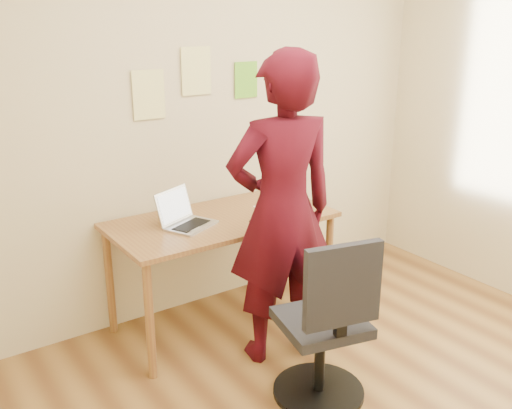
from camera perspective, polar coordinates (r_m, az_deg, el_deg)
room at (r=2.54m, az=16.67°, el=3.94°), size 3.58×3.58×2.78m
desk at (r=3.63m, az=-3.46°, el=-2.61°), size 1.40×0.70×0.74m
laptop at (r=3.47m, az=-7.18°, el=-1.31°), size 0.38×0.36×0.21m
paper_sheet at (r=3.72m, az=1.85°, el=-0.61°), size 0.26×0.32×0.00m
phone at (r=3.52m, az=0.35°, el=-1.66°), size 0.12×0.13×0.01m
wall_note_left at (r=3.60m, az=-10.68°, el=10.74°), size 0.21×0.00×0.30m
wall_note_mid at (r=3.74m, az=-5.99°, el=13.14°), size 0.21×0.00×0.30m
wall_note_right at (r=3.94m, az=-1.00°, el=12.36°), size 0.18×0.00×0.24m
office_chair at (r=3.01m, az=7.06°, el=-12.67°), size 0.50×0.51×0.94m
person at (r=3.21m, az=2.61°, el=-0.75°), size 0.73×0.56×1.80m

